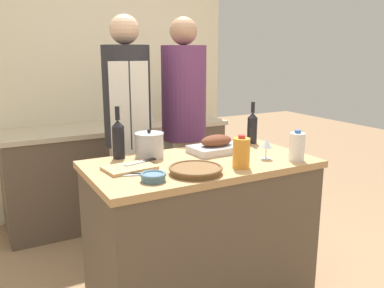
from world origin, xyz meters
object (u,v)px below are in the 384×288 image
Objects in this scene: juice_jug at (241,153)px; condiment_bottle_tall at (177,108)px; cutting_board at (129,168)px; person_cook_guest at (184,122)px; condiment_bottle_extra at (166,113)px; milk_jug at (297,147)px; knife_paring at (140,174)px; roasting_pan at (216,146)px; wine_bottle_dark at (252,127)px; wine_bottle_green at (118,138)px; stand_mixer at (142,109)px; person_cook_aproned at (128,127)px; knife_chef at (141,162)px; condiment_bottle_short at (180,111)px; mixing_bowl at (153,177)px; stock_pot at (149,145)px; wicker_basket at (196,170)px; knife_bread at (139,175)px; wine_glass_left at (266,144)px.

juice_jug is 0.93× the size of condiment_bottle_tall.
person_cook_guest is (0.74, 0.78, 0.07)m from cutting_board.
condiment_bottle_tall is 1.27× the size of condiment_bottle_extra.
milk_jug is 1.83m from condiment_bottle_extra.
knife_paring is at bearing -81.93° from cutting_board.
milk_jug reaches higher than roasting_pan.
wine_bottle_dark reaches higher than knife_paring.
juice_jug is 0.62m from wine_bottle_dark.
stand_mixer is at bearing 62.73° from wine_bottle_green.
knife_paring is at bearing -161.13° from roasting_pan.
person_cook_aproned reaches higher than condiment_bottle_extra.
knife_chef is 0.77m from person_cook_aproned.
wine_bottle_green is (0.03, 0.25, 0.11)m from cutting_board.
knife_paring is at bearing 164.69° from juice_jug.
roasting_pan is at bearing -107.78° from condiment_bottle_tall.
wine_bottle_green is 0.95m from wine_bottle_dark.
condiment_bottle_tall reaches higher than condiment_bottle_short.
mixing_bowl is 0.63× the size of knife_chef.
stand_mixer is (0.49, 1.33, 0.01)m from stock_pot.
knife_chef is 1.74m from condiment_bottle_short.
juice_jug is at bearing -51.75° from stock_pot.
person_cook_aproned reaches higher than juice_jug.
condiment_bottle_tall reaches higher than condiment_bottle_extra.
condiment_bottle_extra is (0.74, 1.35, -0.04)m from stock_pot.
knife_paring is at bearing -119.17° from condiment_bottle_extra.
condiment_bottle_extra is at bearing 77.98° from juice_jug.
roasting_pan is 0.62m from cutting_board.
wicker_basket is 0.25m from mixing_bowl.
juice_jug is at bearing -15.31° from knife_paring.
condiment_bottle_extra is at bearing 58.68° from cutting_board.
wine_bottle_dark is 1.55× the size of condiment_bottle_short.
knife_paring is at bearing 168.70° from milk_jug.
knife_chef is 0.98m from person_cook_guest.
condiment_bottle_short is at bearing 55.61° from person_cook_aproned.
stock_pot is 0.61× the size of wine_bottle_dark.
condiment_bottle_extra is (-0.18, -0.13, -0.02)m from condiment_bottle_tall.
cutting_board is at bearing -95.56° from person_cook_aproned.
mixing_bowl is 2.01m from condiment_bottle_short.
wine_bottle_dark reaches higher than mixing_bowl.
mixing_bowl is 0.30m from knife_chef.
knife_bread is (-0.19, -0.31, -0.07)m from stock_pot.
cutting_board is 0.11m from knife_paring.
condiment_bottle_extra is at bearing 69.71° from wicker_basket.
wine_bottle_dark reaches higher than condiment_bottle_short.
wine_bottle_green is 1.92× the size of knife_bread.
knife_chef is at bearing -122.37° from condiment_bottle_tall.
stock_pot is 0.89× the size of condiment_bottle_tall.
stock_pot is at bearing -179.31° from wine_bottle_dark.
wine_glass_left is at bearing -57.18° from roasting_pan.
roasting_pan is at bearing -107.92° from condiment_bottle_short.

